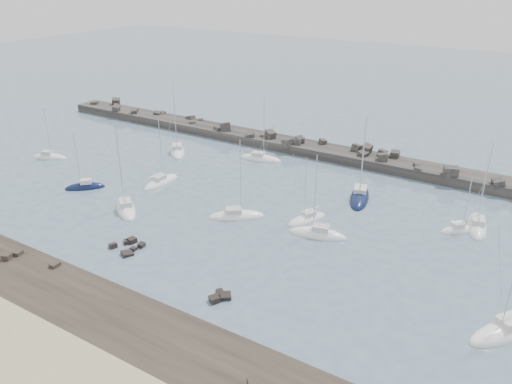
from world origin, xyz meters
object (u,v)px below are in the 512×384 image
(sailboat_7, at_px, (236,216))
(sailboat_9, at_px, (318,235))
(sailboat_11, at_px, (505,332))
(sailboat_8, at_px, (360,198))
(sailboat_0, at_px, (50,158))
(sailboat_6, at_px, (307,220))
(sailboat_10, at_px, (477,226))
(sailboat_5, at_px, (126,209))
(sailboat_12, at_px, (459,230))
(sailboat_4, at_px, (260,159))
(sailboat_1, at_px, (177,151))
(sailboat_2, at_px, (85,187))
(sailboat_3, at_px, (161,183))

(sailboat_7, bearing_deg, sailboat_9, 5.76)
(sailboat_7, distance_m, sailboat_11, 39.07)
(sailboat_8, bearing_deg, sailboat_0, -166.42)
(sailboat_7, height_order, sailboat_11, sailboat_11)
(sailboat_6, distance_m, sailboat_8, 12.12)
(sailboat_8, xyz_separation_m, sailboat_10, (18.18, -0.38, -0.01))
(sailboat_5, distance_m, sailboat_12, 50.17)
(sailboat_7, relative_size, sailboat_9, 1.02)
(sailboat_5, height_order, sailboat_7, sailboat_5)
(sailboat_0, xyz_separation_m, sailboat_4, (36.16, 21.22, -0.01))
(sailboat_1, bearing_deg, sailboat_6, -20.14)
(sailboat_2, xyz_separation_m, sailboat_10, (59.93, 20.33, -0.00))
(sailboat_2, distance_m, sailboat_6, 38.91)
(sailboat_0, distance_m, sailboat_7, 45.77)
(sailboat_7, relative_size, sailboat_11, 0.90)
(sailboat_0, bearing_deg, sailboat_10, 10.21)
(sailboat_8, xyz_separation_m, sailboat_11, (24.81, -23.35, -0.00))
(sailboat_0, bearing_deg, sailboat_8, 13.58)
(sailboat_8, bearing_deg, sailboat_9, -92.36)
(sailboat_4, bearing_deg, sailboat_6, -43.69)
(sailboat_0, height_order, sailboat_5, sailboat_5)
(sailboat_0, distance_m, sailboat_6, 55.43)
(sailboat_10, bearing_deg, sailboat_8, 178.80)
(sailboat_8, bearing_deg, sailboat_3, -159.06)
(sailboat_1, bearing_deg, sailboat_12, -4.88)
(sailboat_3, relative_size, sailboat_12, 1.38)
(sailboat_2, xyz_separation_m, sailboat_3, (9.70, 8.44, -0.01))
(sailboat_0, height_order, sailboat_7, sailboat_7)
(sailboat_2, distance_m, sailboat_10, 63.29)
(sailboat_1, height_order, sailboat_7, sailboat_1)
(sailboat_9, distance_m, sailboat_12, 20.54)
(sailboat_11, bearing_deg, sailboat_2, 177.73)
(sailboat_0, height_order, sailboat_10, sailboat_10)
(sailboat_1, relative_size, sailboat_2, 1.36)
(sailboat_0, xyz_separation_m, sailboat_8, (59.32, 14.33, 0.01))
(sailboat_9, relative_size, sailboat_12, 1.42)
(sailboat_9, bearing_deg, sailboat_10, 37.53)
(sailboat_10, bearing_deg, sailboat_12, -126.24)
(sailboat_2, xyz_separation_m, sailboat_12, (57.98, 17.67, -0.01))
(sailboat_7, bearing_deg, sailboat_1, 145.88)
(sailboat_2, xyz_separation_m, sailboat_6, (37.79, 9.26, -0.02))
(sailboat_2, height_order, sailboat_3, sailboat_3)
(sailboat_1, bearing_deg, sailboat_8, -2.51)
(sailboat_3, height_order, sailboat_10, sailboat_10)
(sailboat_1, bearing_deg, sailboat_11, -21.18)
(sailboat_6, bearing_deg, sailboat_0, -177.02)
(sailboat_5, bearing_deg, sailboat_4, 77.56)
(sailboat_0, distance_m, sailboat_8, 61.03)
(sailboat_4, distance_m, sailboat_7, 24.92)
(sailboat_10, bearing_deg, sailboat_6, -153.43)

